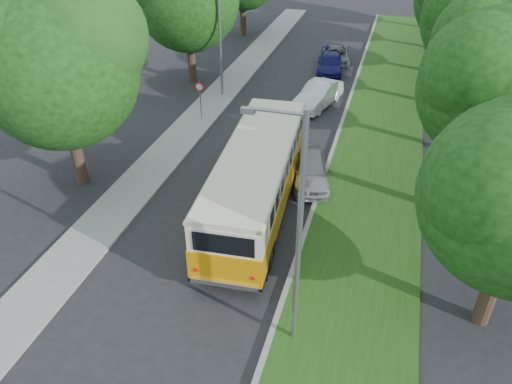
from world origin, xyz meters
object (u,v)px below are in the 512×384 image
(car_blue, at_px, (330,64))
(car_grey, at_px, (335,56))
(vintage_bus, at_px, (256,182))
(car_white, at_px, (318,95))
(lamppost_far, at_px, (218,33))
(lamppost_near, at_px, (296,231))
(car_silver, at_px, (310,170))

(car_blue, distance_m, car_grey, 1.98)
(vintage_bus, distance_m, car_blue, 18.55)
(vintage_bus, relative_size, car_grey, 2.41)
(car_white, distance_m, car_blue, 6.32)
(car_blue, xyz_separation_m, car_grey, (0.09, 1.98, -0.03))
(lamppost_far, bearing_deg, car_grey, 53.11)
(lamppost_near, height_order, lamppost_far, lamppost_near)
(lamppost_far, height_order, car_blue, lamppost_far)
(car_blue, bearing_deg, lamppost_far, -140.60)
(lamppost_near, distance_m, car_blue, 25.34)
(lamppost_far, height_order, car_silver, lamppost_far)
(vintage_bus, relative_size, car_blue, 2.41)
(lamppost_far, bearing_deg, lamppost_near, -64.29)
(vintage_bus, bearing_deg, car_blue, 85.06)
(lamppost_near, distance_m, car_white, 19.11)
(car_white, bearing_deg, car_grey, 106.45)
(lamppost_far, bearing_deg, car_white, 0.88)
(car_blue, height_order, car_grey, car_blue)
(car_silver, xyz_separation_m, car_white, (-1.25, 9.09, 0.05))
(car_silver, distance_m, car_white, 9.17)
(lamppost_near, xyz_separation_m, car_silver, (-1.21, 9.51, -3.67))
(lamppost_far, height_order, car_grey, lamppost_far)
(car_grey, bearing_deg, car_blue, -102.61)
(car_grey, bearing_deg, lamppost_far, -137.03)
(car_blue, bearing_deg, vintage_bus, -97.40)
(car_white, height_order, car_blue, car_white)
(vintage_bus, distance_m, car_white, 12.25)
(vintage_bus, bearing_deg, car_grey, 84.91)
(lamppost_far, bearing_deg, car_silver, -49.42)
(lamppost_near, distance_m, car_grey, 27.28)
(car_white, relative_size, car_blue, 1.01)
(lamppost_far, distance_m, vintage_bus, 13.72)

